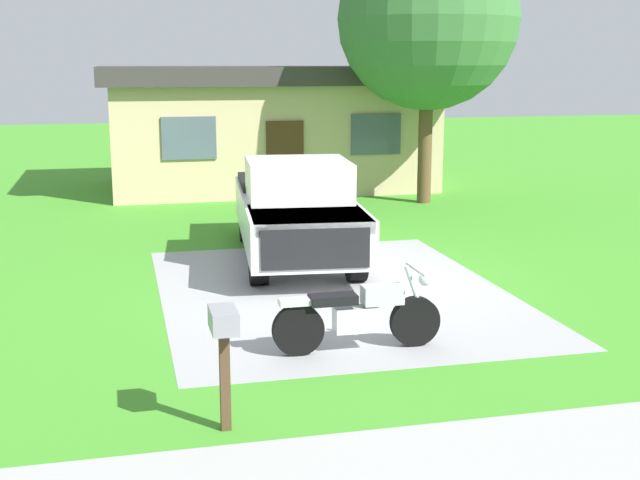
# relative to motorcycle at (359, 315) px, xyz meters

# --- Properties ---
(ground_plane) EXTENTS (80.00, 80.00, 0.00)m
(ground_plane) POSITION_rel_motorcycle_xyz_m (0.37, 2.76, -0.47)
(ground_plane) COLOR #429529
(driveway_pad) EXTENTS (5.45, 7.11, 0.01)m
(driveway_pad) POSITION_rel_motorcycle_xyz_m (0.37, 2.76, -0.47)
(driveway_pad) COLOR #9E9E9E
(driveway_pad) RESTS_ON ground
(sidewalk_strip) EXTENTS (36.00, 1.80, 0.01)m
(sidewalk_strip) POSITION_rel_motorcycle_xyz_m (0.37, -3.24, -0.47)
(sidewalk_strip) COLOR #A6A6A1
(sidewalk_strip) RESTS_ON ground
(motorcycle) EXTENTS (2.21, 0.70, 1.09)m
(motorcycle) POSITION_rel_motorcycle_xyz_m (0.00, 0.00, 0.00)
(motorcycle) COLOR black
(motorcycle) RESTS_ON ground
(pickup_truck) EXTENTS (2.54, 5.78, 1.90)m
(pickup_truck) POSITION_rel_motorcycle_xyz_m (0.29, 5.29, 0.48)
(pickup_truck) COLOR black
(pickup_truck) RESTS_ON ground
(mailbox) EXTENTS (0.26, 0.48, 1.26)m
(mailbox) POSITION_rel_motorcycle_xyz_m (-1.96, -1.97, 0.51)
(mailbox) COLOR #4C3823
(mailbox) RESTS_ON ground
(shade_tree) EXTENTS (4.58, 4.58, 6.98)m
(shade_tree) POSITION_rel_motorcycle_xyz_m (4.88, 10.76, 4.20)
(shade_tree) COLOR brown
(shade_tree) RESTS_ON ground
(neighbor_house) EXTENTS (9.60, 5.60, 3.50)m
(neighbor_house) POSITION_rel_motorcycle_xyz_m (1.44, 14.60, 1.32)
(neighbor_house) COLOR tan
(neighbor_house) RESTS_ON ground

